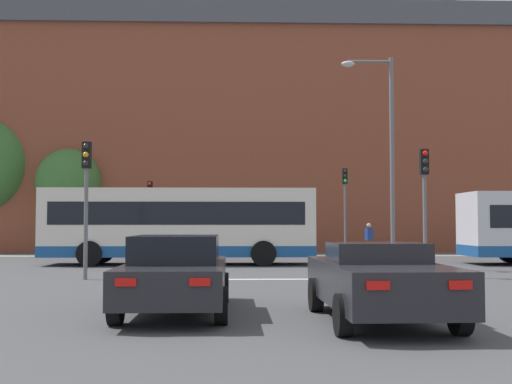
{
  "coord_description": "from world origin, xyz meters",
  "views": [
    {
      "loc": [
        -0.69,
        -2.41,
        1.68
      ],
      "look_at": [
        0.15,
        24.81,
        3.01
      ],
      "focal_mm": 45.0,
      "sensor_mm": 36.0,
      "label": 1
    }
  ],
  "objects_px": {
    "car_saloon_left": "(176,273)",
    "traffic_light_near_right": "(425,190)",
    "bus_crossing_lead": "(180,224)",
    "street_lamp_junction": "(384,141)",
    "traffic_light_near_left": "(86,187)",
    "pedestrian_waiting": "(369,237)",
    "pedestrian_walking_east": "(102,234)",
    "car_roadster_right": "(379,281)",
    "traffic_light_far_left": "(150,205)",
    "traffic_light_far_right": "(345,197)",
    "pedestrian_walking_west": "(302,235)"
  },
  "relations": [
    {
      "from": "bus_crossing_lead",
      "to": "traffic_light_far_left",
      "type": "distance_m",
      "value": 7.31
    },
    {
      "from": "traffic_light_far_left",
      "to": "pedestrian_walking_east",
      "type": "height_order",
      "value": "traffic_light_far_left"
    },
    {
      "from": "car_roadster_right",
      "to": "traffic_light_far_left",
      "type": "bearing_deg",
      "value": 105.79
    },
    {
      "from": "car_roadster_right",
      "to": "street_lamp_junction",
      "type": "distance_m",
      "value": 13.47
    },
    {
      "from": "car_roadster_right",
      "to": "traffic_light_far_left",
      "type": "xyz_separation_m",
      "value": [
        -6.9,
        22.23,
        1.9
      ]
    },
    {
      "from": "traffic_light_far_left",
      "to": "bus_crossing_lead",
      "type": "bearing_deg",
      "value": -72.72
    },
    {
      "from": "pedestrian_walking_east",
      "to": "street_lamp_junction",
      "type": "bearing_deg",
      "value": -52.27
    },
    {
      "from": "car_saloon_left",
      "to": "traffic_light_far_left",
      "type": "height_order",
      "value": "traffic_light_far_left"
    },
    {
      "from": "traffic_light_far_left",
      "to": "traffic_light_far_right",
      "type": "distance_m",
      "value": 10.15
    },
    {
      "from": "bus_crossing_lead",
      "to": "pedestrian_walking_west",
      "type": "height_order",
      "value": "bus_crossing_lead"
    },
    {
      "from": "traffic_light_near_left",
      "to": "pedestrian_walking_east",
      "type": "distance_m",
      "value": 15.28
    },
    {
      "from": "bus_crossing_lead",
      "to": "traffic_light_far_left",
      "type": "bearing_deg",
      "value": -162.72
    },
    {
      "from": "car_roadster_right",
      "to": "street_lamp_junction",
      "type": "bearing_deg",
      "value": 74.95
    },
    {
      "from": "bus_crossing_lead",
      "to": "pedestrian_walking_east",
      "type": "height_order",
      "value": "bus_crossing_lead"
    },
    {
      "from": "traffic_light_near_right",
      "to": "pedestrian_waiting",
      "type": "height_order",
      "value": "traffic_light_near_right"
    },
    {
      "from": "street_lamp_junction",
      "to": "bus_crossing_lead",
      "type": "bearing_deg",
      "value": 160.03
    },
    {
      "from": "traffic_light_far_right",
      "to": "street_lamp_junction",
      "type": "relative_size",
      "value": 0.58
    },
    {
      "from": "traffic_light_far_left",
      "to": "pedestrian_waiting",
      "type": "bearing_deg",
      "value": 0.17
    },
    {
      "from": "pedestrian_waiting",
      "to": "traffic_light_near_right",
      "type": "bearing_deg",
      "value": -127.35
    },
    {
      "from": "traffic_light_near_right",
      "to": "pedestrian_walking_west",
      "type": "relative_size",
      "value": 2.24
    },
    {
      "from": "traffic_light_far_right",
      "to": "traffic_light_near_left",
      "type": "relative_size",
      "value": 1.1
    },
    {
      "from": "pedestrian_walking_east",
      "to": "pedestrian_walking_west",
      "type": "bearing_deg",
      "value": -13.8
    },
    {
      "from": "pedestrian_walking_east",
      "to": "car_roadster_right",
      "type": "bearing_deg",
      "value": -79.19
    },
    {
      "from": "car_roadster_right",
      "to": "traffic_light_near_right",
      "type": "height_order",
      "value": "traffic_light_near_right"
    },
    {
      "from": "traffic_light_near_right",
      "to": "bus_crossing_lead",
      "type": "bearing_deg",
      "value": 142.01
    },
    {
      "from": "traffic_light_near_right",
      "to": "car_saloon_left",
      "type": "bearing_deg",
      "value": -132.39
    },
    {
      "from": "car_saloon_left",
      "to": "traffic_light_near_right",
      "type": "relative_size",
      "value": 1.19
    },
    {
      "from": "street_lamp_junction",
      "to": "pedestrian_walking_west",
      "type": "relative_size",
      "value": 4.38
    },
    {
      "from": "traffic_light_near_right",
      "to": "street_lamp_junction",
      "type": "bearing_deg",
      "value": 96.9
    },
    {
      "from": "traffic_light_far_left",
      "to": "traffic_light_near_right",
      "type": "xyz_separation_m",
      "value": [
        10.36,
        -13.32,
        0.1
      ]
    },
    {
      "from": "car_roadster_right",
      "to": "traffic_light_far_left",
      "type": "relative_size",
      "value": 1.17
    },
    {
      "from": "car_roadster_right",
      "to": "pedestrian_walking_west",
      "type": "bearing_deg",
      "value": 85.98
    },
    {
      "from": "car_saloon_left",
      "to": "bus_crossing_lead",
      "type": "xyz_separation_m",
      "value": [
        -1.18,
        14.1,
        0.9
      ]
    },
    {
      "from": "pedestrian_walking_west",
      "to": "car_roadster_right",
      "type": "bearing_deg",
      "value": 12.1
    },
    {
      "from": "traffic_light_far_left",
      "to": "pedestrian_walking_east",
      "type": "xyz_separation_m",
      "value": [
        -2.67,
        1.14,
        -1.5
      ]
    },
    {
      "from": "traffic_light_far_right",
      "to": "pedestrian_walking_west",
      "type": "distance_m",
      "value": 3.03
    },
    {
      "from": "car_saloon_left",
      "to": "traffic_light_near_left",
      "type": "xyz_separation_m",
      "value": [
        -3.38,
        7.2,
        2.04
      ]
    },
    {
      "from": "pedestrian_waiting",
      "to": "pedestrian_walking_west",
      "type": "relative_size",
      "value": 0.94
    },
    {
      "from": "car_roadster_right",
      "to": "street_lamp_junction",
      "type": "height_order",
      "value": "street_lamp_junction"
    },
    {
      "from": "traffic_light_near_right",
      "to": "pedestrian_walking_west",
      "type": "bearing_deg",
      "value": 99.81
    },
    {
      "from": "car_roadster_right",
      "to": "car_saloon_left",
      "type": "bearing_deg",
      "value": 159.76
    },
    {
      "from": "car_saloon_left",
      "to": "traffic_light_near_right",
      "type": "xyz_separation_m",
      "value": [
        7.02,
        7.7,
        1.96
      ]
    },
    {
      "from": "car_saloon_left",
      "to": "bus_crossing_lead",
      "type": "height_order",
      "value": "bus_crossing_lead"
    },
    {
      "from": "traffic_light_near_left",
      "to": "pedestrian_waiting",
      "type": "height_order",
      "value": "traffic_light_near_left"
    },
    {
      "from": "car_saloon_left",
      "to": "traffic_light_far_left",
      "type": "relative_size",
      "value": 1.24
    },
    {
      "from": "pedestrian_waiting",
      "to": "traffic_light_far_right",
      "type": "bearing_deg",
      "value": 145.73
    },
    {
      "from": "bus_crossing_lead",
      "to": "traffic_light_near_right",
      "type": "relative_size",
      "value": 2.72
    },
    {
      "from": "car_saloon_left",
      "to": "pedestrian_waiting",
      "type": "height_order",
      "value": "pedestrian_waiting"
    },
    {
      "from": "bus_crossing_lead",
      "to": "car_saloon_left",
      "type": "bearing_deg",
      "value": 4.79
    },
    {
      "from": "car_roadster_right",
      "to": "pedestrian_walking_west",
      "type": "distance_m",
      "value": 22.96
    }
  ]
}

